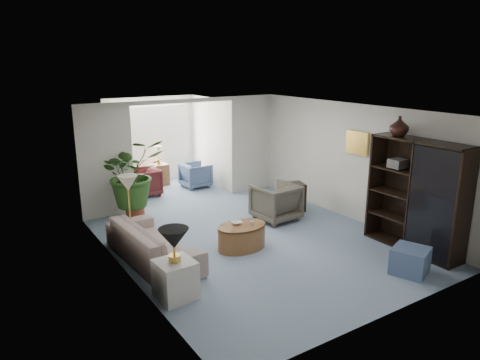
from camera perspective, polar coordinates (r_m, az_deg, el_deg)
floor at (r=8.55m, az=2.20°, el=-8.03°), size 6.00×6.00×0.00m
sunroom_floor at (r=11.94m, az=-9.13°, el=-1.40°), size 2.60×2.60×0.00m
back_pier_left at (r=10.01m, az=-16.84°, el=2.31°), size 1.20×0.12×2.50m
back_pier_right at (r=11.60m, az=1.48°, el=4.66°), size 1.20×0.12×2.50m
back_header at (r=10.50m, az=-7.22°, el=10.05°), size 2.60×0.12×0.10m
window_pane at (r=12.61m, az=-11.40°, el=5.90°), size 2.20×0.02×1.50m
window_blinds at (r=12.58m, az=-11.35°, el=5.89°), size 2.20×0.02×1.50m
framed_picture at (r=9.57m, az=14.87°, el=4.64°), size 0.04×0.50×0.40m
sofa at (r=7.84m, az=-11.13°, el=-7.94°), size 0.99×2.27×0.65m
end_table at (r=6.66m, az=-8.28°, el=-12.53°), size 0.55×0.55×0.58m
table_lamp at (r=6.39m, az=-8.50°, el=-7.46°), size 0.44×0.44×0.30m
floor_lamp at (r=8.13m, az=-14.21°, el=-0.39°), size 0.36×0.36×0.28m
coffee_table at (r=8.22m, az=0.23°, el=-7.28°), size 1.10×1.10×0.45m
coffee_bowl at (r=8.19m, az=-0.45°, el=-5.52°), size 0.23×0.23×0.05m
coffee_cup at (r=8.12m, az=1.51°, el=-5.53°), size 0.11×0.11×0.09m
wingback_chair at (r=9.61m, az=4.61°, el=-2.84°), size 0.91×0.93×0.80m
side_table_dark at (r=10.28m, az=6.70°, el=-2.18°), size 0.63×0.56×0.64m
entertainment_cabinet at (r=8.54m, az=21.71°, el=-1.92°), size 0.49×1.83×2.03m
cabinet_urn at (r=8.58m, az=19.78°, el=6.53°), size 0.34×0.34×0.36m
ottoman at (r=7.83m, az=21.01°, el=-9.63°), size 0.69×0.69×0.43m
plant_pot at (r=9.91m, az=-13.29°, el=-4.12°), size 0.40×0.40×0.32m
house_plant at (r=9.66m, az=-13.61°, el=0.90°), size 1.32×1.15×1.47m
sunroom_chair_blue at (r=12.14m, az=-5.72°, el=0.62°), size 0.73×0.71×0.66m
sunroom_chair_maroon at (r=11.56m, az=-12.34°, el=-0.30°), size 0.78×0.76×0.71m
sunroom_table at (r=12.51m, az=-10.34°, el=0.70°), size 0.48×0.37×0.58m
shelf_clutter at (r=8.36m, az=22.46°, el=-0.74°), size 0.30×1.18×1.06m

